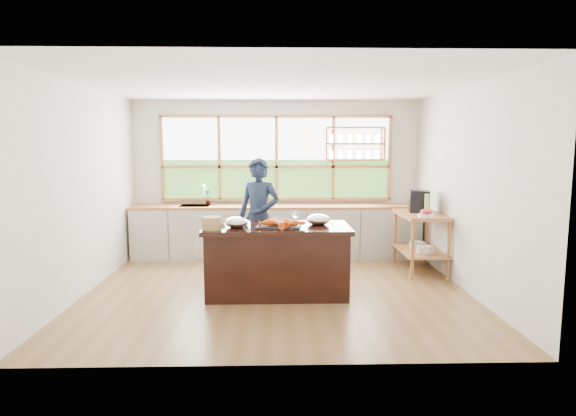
{
  "coord_description": "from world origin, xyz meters",
  "views": [
    {
      "loc": [
        -0.02,
        -6.26,
        1.91
      ],
      "look_at": [
        0.15,
        0.15,
        1.08
      ],
      "focal_mm": 30.0,
      "sensor_mm": 36.0,
      "label": 1
    }
  ],
  "objects_px": {
    "espresso_machine": "(419,201)",
    "wicker_basket": "(211,223)",
    "cook": "(259,217)",
    "island": "(277,260)"
  },
  "relations": [
    {
      "from": "espresso_machine",
      "to": "cook",
      "type": "bearing_deg",
      "value": -162.56
    },
    {
      "from": "cook",
      "to": "espresso_machine",
      "type": "distance_m",
      "value": 2.48
    },
    {
      "from": "cook",
      "to": "wicker_basket",
      "type": "relative_size",
      "value": 7.22
    },
    {
      "from": "cook",
      "to": "wicker_basket",
      "type": "height_order",
      "value": "cook"
    },
    {
      "from": "island",
      "to": "espresso_machine",
      "type": "distance_m",
      "value": 2.59
    },
    {
      "from": "espresso_machine",
      "to": "wicker_basket",
      "type": "relative_size",
      "value": 1.39
    },
    {
      "from": "cook",
      "to": "wicker_basket",
      "type": "distance_m",
      "value": 1.3
    },
    {
      "from": "island",
      "to": "wicker_basket",
      "type": "xyz_separation_m",
      "value": [
        -0.8,
        -0.24,
        0.52
      ]
    },
    {
      "from": "island",
      "to": "wicker_basket",
      "type": "distance_m",
      "value": 0.99
    },
    {
      "from": "island",
      "to": "cook",
      "type": "distance_m",
      "value": 1.06
    }
  ]
}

